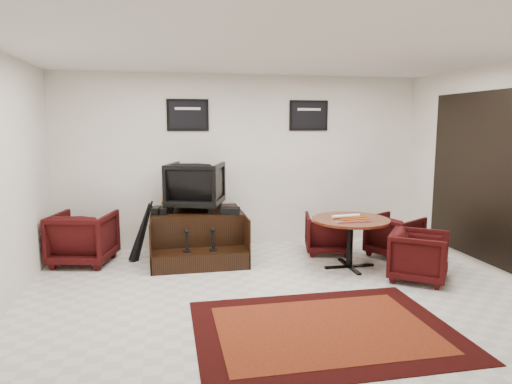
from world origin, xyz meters
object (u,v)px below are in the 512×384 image
at_px(armchair_side, 83,235).
at_px(table_chair_window, 395,234).
at_px(shine_chair, 195,183).
at_px(table_chair_back, 327,231).
at_px(table_chair_corner, 419,254).
at_px(shine_podium, 197,236).
at_px(meeting_table, 350,225).

distance_m(armchair_side, table_chair_window, 4.64).
distance_m(shine_chair, table_chair_back, 2.19).
distance_m(shine_chair, table_chair_corner, 3.35).
relative_size(armchair_side, table_chair_corner, 1.18).
height_order(shine_chair, table_chair_corner, shine_chair).
bearing_deg(shine_podium, shine_chair, 90.00).
relative_size(shine_podium, shine_chair, 1.72).
height_order(armchair_side, table_chair_window, armchair_side).
distance_m(table_chair_window, table_chair_corner, 1.09).
bearing_deg(table_chair_corner, table_chair_back, 62.50).
distance_m(shine_podium, meeting_table, 2.30).
bearing_deg(table_chair_back, table_chair_window, 172.16).
xyz_separation_m(shine_podium, table_chair_window, (2.96, -0.57, 0.03)).
distance_m(meeting_table, table_chair_corner, 0.98).
distance_m(armchair_side, meeting_table, 3.83).
bearing_deg(shine_podium, meeting_table, -25.05).
xyz_separation_m(shine_chair, meeting_table, (2.07, -1.11, -0.49)).
height_order(shine_podium, table_chair_window, shine_podium).
height_order(table_chair_window, table_chair_corner, table_chair_corner).
bearing_deg(shine_chair, table_chair_back, -171.94).
relative_size(shine_podium, meeting_table, 1.30).
relative_size(table_chair_back, table_chair_corner, 0.97).
height_order(table_chair_back, table_chair_corner, table_chair_corner).
distance_m(meeting_table, table_chair_back, 0.82).
height_order(meeting_table, table_chair_window, meeting_table).
bearing_deg(shine_chair, table_chair_window, -176.10).
relative_size(shine_chair, armchair_side, 0.98).
xyz_separation_m(armchair_side, table_chair_window, (4.60, -0.55, -0.07)).
bearing_deg(shine_podium, armchair_side, -179.13).
distance_m(shine_podium, table_chair_corner, 3.19).
height_order(shine_chair, table_chair_back, shine_chair).
xyz_separation_m(armchair_side, table_chair_back, (3.66, -0.17, -0.07)).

